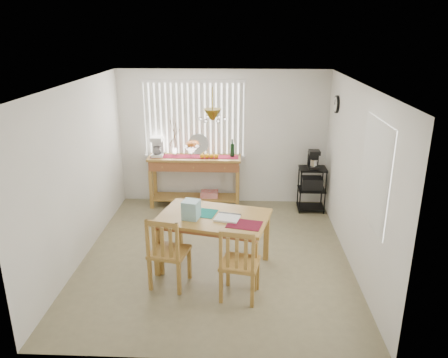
{
  "coord_description": "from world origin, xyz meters",
  "views": [
    {
      "loc": [
        0.39,
        -5.96,
        3.31
      ],
      "look_at": [
        0.1,
        0.55,
        1.05
      ],
      "focal_mm": 35.0,
      "sensor_mm": 36.0,
      "label": 1
    }
  ],
  "objects_px": {
    "sideboard": "(195,169)",
    "chair_left": "(168,252)",
    "wire_cart": "(312,185)",
    "chair_right": "(239,264)",
    "cart_items": "(313,160)",
    "dining_table": "(213,222)"
  },
  "relations": [
    {
      "from": "wire_cart",
      "to": "sideboard",
      "type": "bearing_deg",
      "value": 176.29
    },
    {
      "from": "cart_items",
      "to": "dining_table",
      "type": "distance_m",
      "value": 2.8
    },
    {
      "from": "chair_left",
      "to": "sideboard",
      "type": "bearing_deg",
      "value": 88.75
    },
    {
      "from": "cart_items",
      "to": "chair_left",
      "type": "distance_m",
      "value": 3.58
    },
    {
      "from": "cart_items",
      "to": "chair_left",
      "type": "height_order",
      "value": "cart_items"
    },
    {
      "from": "sideboard",
      "to": "chair_left",
      "type": "xyz_separation_m",
      "value": [
        -0.06,
        -2.85,
        -0.24
      ]
    },
    {
      "from": "cart_items",
      "to": "dining_table",
      "type": "relative_size",
      "value": 0.2
    },
    {
      "from": "chair_left",
      "to": "chair_right",
      "type": "height_order",
      "value": "chair_left"
    },
    {
      "from": "cart_items",
      "to": "dining_table",
      "type": "bearing_deg",
      "value": -127.88
    },
    {
      "from": "sideboard",
      "to": "chair_right",
      "type": "height_order",
      "value": "chair_right"
    },
    {
      "from": "sideboard",
      "to": "cart_items",
      "type": "height_order",
      "value": "cart_items"
    },
    {
      "from": "sideboard",
      "to": "chair_right",
      "type": "relative_size",
      "value": 1.74
    },
    {
      "from": "wire_cart",
      "to": "dining_table",
      "type": "relative_size",
      "value": 0.5
    },
    {
      "from": "dining_table",
      "to": "chair_right",
      "type": "distance_m",
      "value": 0.88
    },
    {
      "from": "cart_items",
      "to": "chair_right",
      "type": "bearing_deg",
      "value": -114.24
    },
    {
      "from": "wire_cart",
      "to": "cart_items",
      "type": "height_order",
      "value": "cart_items"
    },
    {
      "from": "chair_left",
      "to": "chair_right",
      "type": "relative_size",
      "value": 1.01
    },
    {
      "from": "sideboard",
      "to": "chair_left",
      "type": "height_order",
      "value": "chair_left"
    },
    {
      "from": "sideboard",
      "to": "dining_table",
      "type": "height_order",
      "value": "sideboard"
    },
    {
      "from": "wire_cart",
      "to": "dining_table",
      "type": "height_order",
      "value": "wire_cart"
    },
    {
      "from": "wire_cart",
      "to": "chair_right",
      "type": "xyz_separation_m",
      "value": [
        -1.33,
        -2.95,
        -0.01
      ]
    },
    {
      "from": "chair_right",
      "to": "dining_table",
      "type": "bearing_deg",
      "value": 116.37
    }
  ]
}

